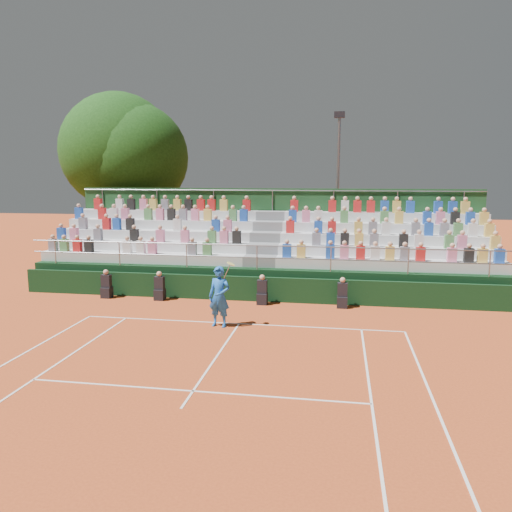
% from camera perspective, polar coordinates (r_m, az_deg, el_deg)
% --- Properties ---
extents(ground, '(90.00, 90.00, 0.00)m').
position_cam_1_polar(ground, '(17.24, -1.94, -7.75)').
color(ground, '#BE4A1F').
rests_on(ground, ground).
extents(courtside_wall, '(20.00, 0.15, 1.00)m').
position_cam_1_polar(courtside_wall, '(20.15, -0.14, -3.79)').
color(courtside_wall, black).
rests_on(courtside_wall, ground).
extents(line_officials, '(10.05, 0.40, 1.19)m').
position_cam_1_polar(line_officials, '(20.04, -4.72, -3.96)').
color(line_officials, black).
rests_on(line_officials, ground).
extents(grandstand, '(20.00, 5.20, 4.40)m').
position_cam_1_polar(grandstand, '(23.17, 1.23, -0.58)').
color(grandstand, black).
rests_on(grandstand, ground).
extents(tennis_player, '(0.94, 0.61, 2.22)m').
position_cam_1_polar(tennis_player, '(16.73, -4.21, -4.65)').
color(tennis_player, blue).
rests_on(tennis_player, ground).
extents(tree_west, '(6.82, 6.82, 9.87)m').
position_cam_1_polar(tree_west, '(31.31, -15.41, 11.46)').
color(tree_west, '#332312').
rests_on(tree_west, ground).
extents(tree_east, '(6.37, 6.37, 9.27)m').
position_cam_1_polar(tree_east, '(30.74, -13.80, 10.87)').
color(tree_east, '#332312').
rests_on(tree_east, ground).
extents(floodlight_mast, '(0.60, 0.25, 8.57)m').
position_cam_1_polar(floodlight_mast, '(29.19, 9.35, 8.94)').
color(floodlight_mast, gray).
rests_on(floodlight_mast, ground).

